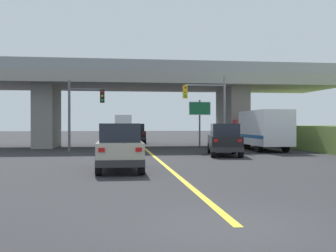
% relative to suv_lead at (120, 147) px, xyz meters
% --- Properties ---
extents(ground, '(160.00, 160.00, 0.00)m').
position_rel_suv_lead_xyz_m(ground, '(2.19, 18.48, -1.01)').
color(ground, '#2B2B2D').
extents(overpass_bridge, '(34.32, 8.94, 7.04)m').
position_rel_suv_lead_xyz_m(overpass_bridge, '(2.19, 18.48, 3.95)').
color(overpass_bridge, gray).
rests_on(overpass_bridge, ground).
extents(lane_divider_stripe, '(0.20, 25.59, 0.01)m').
position_rel_suv_lead_xyz_m(lane_divider_stripe, '(2.19, 2.84, -1.01)').
color(lane_divider_stripe, yellow).
rests_on(lane_divider_stripe, ground).
extents(suv_lead, '(1.91, 4.66, 2.02)m').
position_rel_suv_lead_xyz_m(suv_lead, '(0.00, 0.00, 0.00)').
color(suv_lead, '#B7B29E').
rests_on(suv_lead, ground).
extents(suv_crossing, '(2.61, 4.84, 2.02)m').
position_rel_suv_lead_xyz_m(suv_crossing, '(6.65, 7.45, -0.00)').
color(suv_crossing, black).
rests_on(suv_crossing, ground).
extents(box_truck, '(2.33, 7.60, 2.99)m').
position_rel_suv_lead_xyz_m(box_truck, '(10.82, 12.14, 0.58)').
color(box_truck, red).
rests_on(box_truck, ground).
extents(sedan_oncoming, '(2.04, 4.62, 2.02)m').
position_rel_suv_lead_xyz_m(sedan_oncoming, '(1.88, 25.25, 0.00)').
color(sedan_oncoming, black).
rests_on(sedan_oncoming, ground).
extents(traffic_signal_nearside, '(3.21, 0.36, 5.52)m').
position_rel_suv_lead_xyz_m(traffic_signal_nearside, '(6.78, 11.83, 2.50)').
color(traffic_signal_nearside, slate).
rests_on(traffic_signal_nearside, ground).
extents(traffic_signal_farside, '(2.60, 0.36, 5.18)m').
position_rel_suv_lead_xyz_m(traffic_signal_farside, '(-2.61, 12.40, 2.25)').
color(traffic_signal_farside, '#56595E').
rests_on(traffic_signal_farside, ground).
extents(highway_sign, '(1.82, 0.17, 4.00)m').
position_rel_suv_lead_xyz_m(highway_sign, '(6.80, 15.74, 1.94)').
color(highway_sign, '#56595E').
rests_on(highway_sign, ground).
extents(semi_truck_distant, '(2.33, 7.41, 3.24)m').
position_rel_suv_lead_xyz_m(semi_truck_distant, '(0.90, 42.36, 0.68)').
color(semi_truck_distant, navy).
rests_on(semi_truck_distant, ground).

